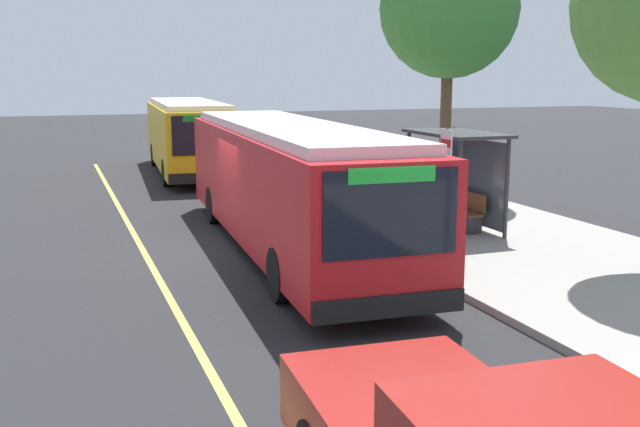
# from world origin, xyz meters

# --- Properties ---
(ground_plane) EXTENTS (120.00, 120.00, 0.00)m
(ground_plane) POSITION_xyz_m (0.00, 0.00, 0.00)
(ground_plane) COLOR #232326
(sidewalk_curb) EXTENTS (44.00, 6.40, 0.15)m
(sidewalk_curb) POSITION_xyz_m (0.00, 6.00, 0.07)
(sidewalk_curb) COLOR gray
(sidewalk_curb) RESTS_ON ground_plane
(lane_stripe_center) EXTENTS (36.00, 0.14, 0.01)m
(lane_stripe_center) POSITION_xyz_m (0.00, -2.20, 0.00)
(lane_stripe_center) COLOR #E0D64C
(lane_stripe_center) RESTS_ON ground_plane
(transit_bus_main) EXTENTS (12.48, 3.20, 2.95)m
(transit_bus_main) POSITION_xyz_m (0.68, 1.01, 1.62)
(transit_bus_main) COLOR red
(transit_bus_main) RESTS_ON ground_plane
(transit_bus_second) EXTENTS (10.60, 3.27, 2.95)m
(transit_bus_second) POSITION_xyz_m (-13.39, 1.22, 1.62)
(transit_bus_second) COLOR gold
(transit_bus_second) RESTS_ON ground_plane
(bus_shelter) EXTENTS (2.90, 1.60, 2.48)m
(bus_shelter) POSITION_xyz_m (0.41, 5.60, 1.92)
(bus_shelter) COLOR #333338
(bus_shelter) RESTS_ON sidewalk_curb
(waiting_bench) EXTENTS (1.60, 0.48, 0.95)m
(waiting_bench) POSITION_xyz_m (0.53, 5.71, 0.63)
(waiting_bench) COLOR brown
(waiting_bench) RESTS_ON sidewalk_curb
(route_sign_post) EXTENTS (0.44, 0.08, 2.80)m
(route_sign_post) POSITION_xyz_m (3.35, 3.58, 1.96)
(route_sign_post) COLOR #333338
(route_sign_post) RESTS_ON sidewalk_curb
(pedestrian_commuter) EXTENTS (0.24, 0.40, 1.69)m
(pedestrian_commuter) POSITION_xyz_m (-1.02, 4.86, 1.12)
(pedestrian_commuter) COLOR #282D47
(pedestrian_commuter) RESTS_ON sidewalk_curb
(street_tree_near_shelter) EXTENTS (4.35, 4.35, 8.07)m
(street_tree_near_shelter) POSITION_xyz_m (-4.20, 7.84, 6.02)
(street_tree_near_shelter) COLOR brown
(street_tree_near_shelter) RESTS_ON sidewalk_curb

